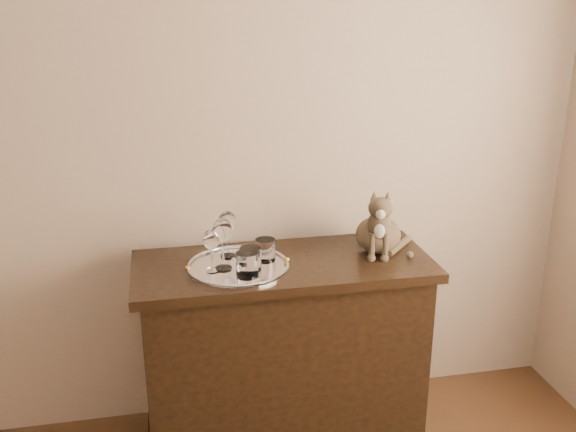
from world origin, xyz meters
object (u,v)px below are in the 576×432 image
Objects in this scene: tray at (238,267)px; tumbler_a at (251,259)px; tumbler_b at (247,265)px; wine_glass_b at (227,234)px; wine_glass_d at (223,244)px; tumbler_c at (265,250)px; wine_glass_c at (212,250)px; sideboard at (284,354)px; cat at (379,218)px.

tumbler_a is (0.04, -0.04, 0.05)m from tray.
tumbler_a is at bearing 68.92° from tumbler_b.
wine_glass_d reaches higher than wine_glass_b.
tray is at bearing -161.90° from tumbler_c.
tray is 0.14m from wine_glass_c.
sideboard is 4.16× the size of cat.
wine_glass_d reaches higher than tray.
tumbler_b is (0.08, -0.09, -0.06)m from wine_glass_d.
cat is (0.55, 0.11, 0.09)m from tumbler_a.
wine_glass_d is (-0.24, -0.04, 0.54)m from sideboard.
wine_glass_d is at bearing -170.27° from tray.
wine_glass_d reaches higher than sideboard.
wine_glass_b is at bearing 115.07° from tumbler_a.
wine_glass_b is (-0.21, 0.08, 0.53)m from sideboard.
tumbler_c is at bearing 15.33° from wine_glass_d.
wine_glass_d reaches higher than tumbler_a.
wine_glass_c is at bearing -120.31° from wine_glass_b.
tumbler_c is (-0.07, 0.01, 0.48)m from sideboard.
wine_glass_d is (0.04, 0.01, 0.02)m from wine_glass_c.
tumbler_b reaches higher than tumbler_c.
cat is at bearing -4.02° from wine_glass_b.
tumbler_a is (0.10, -0.03, -0.06)m from wine_glass_d.
wine_glass_b is 2.11× the size of tumbler_a.
wine_glass_c is (-0.10, -0.02, 0.09)m from tray.
wine_glass_c is 0.23m from tumbler_c.
sideboard is 6.15× the size of wine_glass_b.
tumbler_b is (0.02, -0.10, 0.05)m from tray.
tumbler_a reaches higher than tray.
tumbler_b is at bearing -123.88° from tumbler_c.
tray reaches higher than sideboard.
tumbler_c is at bearing 56.12° from tumbler_b.
wine_glass_d is at bearing 162.00° from tumbler_a.
cat is at bearing 11.08° from tumbler_a.
wine_glass_d is 0.12m from tumbler_a.
sideboard is at bearing -5.89° from tumbler_c.
wine_glass_b is 2.17× the size of tumbler_c.
wine_glass_b reaches higher than sideboard.
wine_glass_d is (-0.06, -0.01, 0.11)m from tray.
wine_glass_c is at bearing 147.27° from tumbler_b.
wine_glass_d is 2.30× the size of tumbler_c.
wine_glass_d is at bearing -104.87° from wine_glass_b.
cat is at bearing 3.24° from tumbler_c.
wine_glass_b is 0.12m from wine_glass_d.
sideboard is 13.34× the size of tumbler_c.
tumbler_c is at bearing -158.68° from cat.
wine_glass_d is at bearing -155.41° from cat.
sideboard is 3.00× the size of tray.
wine_glass_d reaches higher than tumbler_c.
wine_glass_d is 0.72× the size of cat.
tumbler_a is (-0.14, -0.07, 0.48)m from sideboard.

